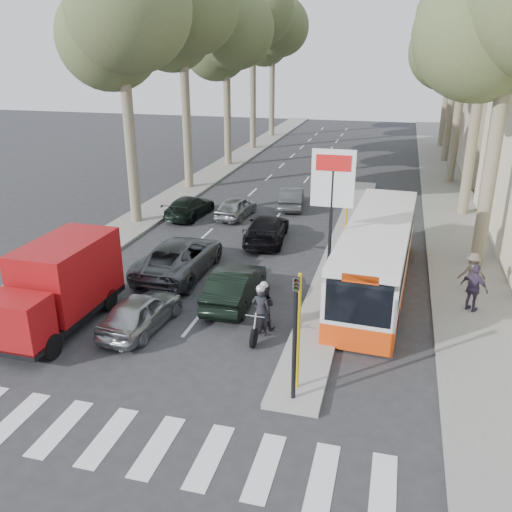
{
  "coord_description": "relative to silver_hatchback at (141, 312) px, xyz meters",
  "views": [
    {
      "loc": [
        5.38,
        -13.35,
        8.75
      ],
      "look_at": [
        0.59,
        4.71,
        1.6
      ],
      "focal_mm": 38.0,
      "sensor_mm": 36.0,
      "label": 1
    }
  ],
  "objects": [
    {
      "name": "ground",
      "position": [
        2.42,
        -1.19,
        -0.63
      ],
      "size": [
        120.0,
        120.0,
        0.0
      ],
      "primitive_type": "plane",
      "color": "#28282B",
      "rests_on": "ground"
    },
    {
      "name": "sidewalk_right",
      "position": [
        11.02,
        23.81,
        -0.57
      ],
      "size": [
        3.2,
        70.0,
        0.12
      ],
      "primitive_type": "cube",
      "color": "gray",
      "rests_on": "ground"
    },
    {
      "name": "median_left",
      "position": [
        -5.58,
        26.81,
        -0.57
      ],
      "size": [
        2.4,
        64.0,
        0.12
      ],
      "primitive_type": "cube",
      "color": "gray",
      "rests_on": "ground"
    },
    {
      "name": "traffic_island",
      "position": [
        5.67,
        9.81,
        -0.55
      ],
      "size": [
        1.5,
        26.0,
        0.16
      ],
      "primitive_type": "cube",
      "color": "gray",
      "rests_on": "ground"
    },
    {
      "name": "billboard",
      "position": [
        5.67,
        3.8,
        3.08
      ],
      "size": [
        1.5,
        12.1,
        5.6
      ],
      "color": "yellow",
      "rests_on": "ground"
    },
    {
      "name": "traffic_light_island",
      "position": [
        5.67,
        -2.69,
        1.86
      ],
      "size": [
        0.16,
        0.41,
        3.6
      ],
      "color": "black",
      "rests_on": "ground"
    },
    {
      "name": "tree_l_a",
      "position": [
        -5.45,
        10.92,
        9.76
      ],
      "size": [
        7.4,
        7.2,
        14.1
      ],
      "color": "#6B604C",
      "rests_on": "ground"
    },
    {
      "name": "tree_l_b",
      "position": [
        -5.55,
        18.92,
        10.45
      ],
      "size": [
        7.4,
        7.2,
        14.88
      ],
      "color": "#6B604C",
      "rests_on": "ground"
    },
    {
      "name": "tree_l_c",
      "position": [
        -5.35,
        26.92,
        9.41
      ],
      "size": [
        7.4,
        7.2,
        13.71
      ],
      "color": "#6B604C",
      "rests_on": "ground"
    },
    {
      "name": "tree_l_d",
      "position": [
        -5.45,
        34.92,
        11.14
      ],
      "size": [
        7.4,
        7.2,
        15.66
      ],
      "color": "#6B604C",
      "rests_on": "ground"
    },
    {
      "name": "tree_l_e",
      "position": [
        -5.55,
        42.92,
        10.1
      ],
      "size": [
        7.4,
        7.2,
        14.49
      ],
      "color": "#6B604C",
      "rests_on": "ground"
    },
    {
      "name": "tree_r_c",
      "position": [
        11.45,
        24.92,
        9.07
      ],
      "size": [
        7.4,
        7.2,
        13.32
      ],
      "color": "#6B604C",
      "rests_on": "ground"
    },
    {
      "name": "tree_r_d",
      "position": [
        11.55,
        32.92,
        10.45
      ],
      "size": [
        7.4,
        7.2,
        14.88
      ],
      "color": "#6B604C",
      "rests_on": "ground"
    },
    {
      "name": "tree_r_e",
      "position": [
        11.65,
        40.92,
        9.76
      ],
      "size": [
        7.4,
        7.2,
        14.1
      ],
      "color": "#6B604C",
      "rests_on": "ground"
    },
    {
      "name": "silver_hatchback",
      "position": [
        0.0,
        0.0,
        0.0
      ],
      "size": [
        1.81,
        3.79,
        1.25
      ],
      "primitive_type": "imported",
      "rotation": [
        0.0,
        0.0,
        3.05
      ],
      "color": "#9DA1A5",
      "rests_on": "ground"
    },
    {
      "name": "dark_hatchback",
      "position": [
        2.43,
        2.71,
        0.05
      ],
      "size": [
        1.45,
        4.09,
        1.34
      ],
      "primitive_type": "imported",
      "rotation": [
        0.0,
        0.0,
        3.15
      ],
      "color": "black",
      "rests_on": "ground"
    },
    {
      "name": "queue_car_a",
      "position": [
        -0.6,
        4.81,
        0.11
      ],
      "size": [
        2.47,
        5.29,
        1.46
      ],
      "primitive_type": "imported",
      "rotation": [
        0.0,
        0.0,
        3.13
      ],
      "color": "#4C5054",
      "rests_on": "ground"
    },
    {
      "name": "queue_car_b",
      "position": [
        1.92,
        9.63,
        0.02
      ],
      "size": [
        2.22,
        4.61,
        1.29
      ],
      "primitive_type": "imported",
      "rotation": [
        0.0,
        0.0,
        3.23
      ],
      "color": "black",
      "rests_on": "ground"
    },
    {
      "name": "queue_car_c",
      "position": [
        -0.67,
        13.1,
        -0.03
      ],
      "size": [
        1.75,
        3.63,
        1.2
      ],
      "primitive_type": "imported",
      "rotation": [
        0.0,
        0.0,
        3.04
      ],
      "color": "#93979B",
      "rests_on": "ground"
    },
    {
      "name": "queue_car_d",
      "position": [
        1.92,
        15.8,
        -0.01
      ],
      "size": [
        1.78,
        3.88,
        1.23
      ],
      "primitive_type": "imported",
      "rotation": [
        0.0,
        0.0,
        3.27
      ],
      "color": "#44474B",
      "rests_on": "ground"
    },
    {
      "name": "queue_car_e",
      "position": [
        -3.19,
        12.53,
        -0.04
      ],
      "size": [
        1.92,
        4.14,
        1.17
      ],
      "primitive_type": "imported",
      "rotation": [
        0.0,
        0.0,
        3.07
      ],
      "color": "black",
      "rests_on": "ground"
    },
    {
      "name": "red_truck",
      "position": [
        -2.66,
        -0.44,
        0.87
      ],
      "size": [
        2.09,
        5.33,
        2.83
      ],
      "rotation": [
        0.0,
        0.0,
        -0.01
      ],
      "color": "black",
      "rests_on": "ground"
    },
    {
      "name": "city_bus",
      "position": [
        7.32,
        5.31,
        0.81
      ],
      "size": [
        2.82,
        10.47,
        2.73
      ],
      "rotation": [
        0.0,
        0.0,
        -0.06
      ],
      "color": "#DF3E0C",
      "rests_on": "ground"
    },
    {
      "name": "motorcycle",
      "position": [
        3.95,
        0.76,
        0.2
      ],
      "size": [
        0.78,
        2.14,
        1.82
      ],
      "rotation": [
        0.0,
        0.0,
        -0.03
      ],
      "color": "black",
      "rests_on": "ground"
    },
    {
      "name": "pedestrian_near",
      "position": [
        10.74,
        4.01,
        0.36
      ],
      "size": [
        1.11,
        1.0,
        1.73
      ],
      "primitive_type": "imported",
      "rotation": [
        0.0,
        0.0,
        2.52
      ],
      "color": "#443651",
      "rests_on": "sidewalk_right"
    },
    {
      "name": "pedestrian_far",
      "position": [
        10.86,
        5.64,
        0.28
      ],
      "size": [
        1.07,
        0.61,
        1.57
      ],
      "primitive_type": "imported",
      "rotation": [
        0.0,
        0.0,
        3.3
      ],
      "color": "brown",
      "rests_on": "sidewalk_right"
    }
  ]
}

